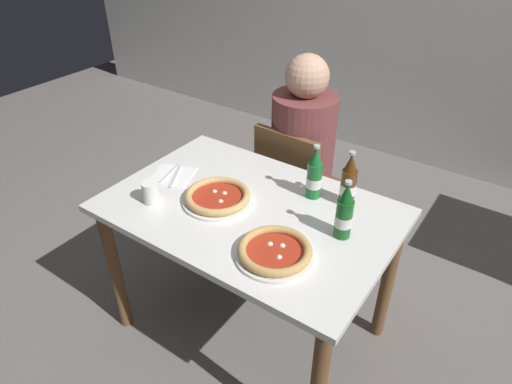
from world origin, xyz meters
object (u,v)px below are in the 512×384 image
beer_bottle_center (349,182)px  beer_bottle_right (344,214)px  dining_table_main (249,229)px  napkin_with_cutlery (172,176)px  chair_behind_table (295,187)px  pizza_margherita_near (275,251)px  diner_seated (301,167)px  beer_bottle_left (314,176)px  pizza_marinara_far (218,197)px  paper_cup (151,192)px

beer_bottle_center → beer_bottle_right: size_ratio=1.00×
dining_table_main → napkin_with_cutlery: (-0.44, -0.00, 0.12)m
chair_behind_table → beer_bottle_right: 0.85m
pizza_margherita_near → diner_seated: bearing=113.5°
beer_bottle_left → napkin_with_cutlery: size_ratio=1.07×
pizza_marinara_far → beer_bottle_right: (0.53, 0.09, 0.08)m
chair_behind_table → beer_bottle_left: bearing=130.4°
chair_behind_table → napkin_with_cutlery: chair_behind_table is taller
diner_seated → beer_bottle_center: 0.65m
pizza_margherita_near → pizza_marinara_far: size_ratio=0.96×
diner_seated → napkin_with_cutlery: size_ratio=5.22×
chair_behind_table → beer_bottle_center: 0.67m
dining_table_main → beer_bottle_center: size_ratio=4.86×
diner_seated → pizza_marinara_far: 0.72m
dining_table_main → beer_bottle_right: 0.46m
beer_bottle_right → beer_bottle_left: bearing=141.8°
pizza_marinara_far → napkin_with_cutlery: bearing=173.0°
pizza_marinara_far → beer_bottle_left: (0.31, 0.27, 0.08)m
beer_bottle_left → beer_bottle_right: (0.22, -0.17, 0.00)m
chair_behind_table → pizza_marinara_far: bearing=91.1°
beer_bottle_right → paper_cup: size_ratio=2.60×
dining_table_main → pizza_margherita_near: (0.25, -0.19, 0.14)m
pizza_margherita_near → beer_bottle_left: (-0.07, 0.42, 0.08)m
pizza_marinara_far → pizza_margherita_near: bearing=-21.6°
beer_bottle_left → beer_bottle_center: bearing=13.5°
pizza_marinara_far → beer_bottle_center: bearing=33.4°
chair_behind_table → beer_bottle_right: (0.52, -0.56, 0.37)m
beer_bottle_left → chair_behind_table: bearing=128.1°
paper_cup → napkin_with_cutlery: bearing=110.5°
beer_bottle_left → beer_bottle_center: same height
dining_table_main → beer_bottle_left: (0.18, 0.23, 0.22)m
dining_table_main → diner_seated: 0.67m
diner_seated → napkin_with_cutlery: bearing=-115.8°
dining_table_main → paper_cup: bearing=-151.1°
beer_bottle_center → beer_bottle_left: bearing=-166.5°
dining_table_main → paper_cup: 0.45m
pizza_margherita_near → beer_bottle_center: beer_bottle_center is taller
napkin_with_cutlery → dining_table_main: bearing=0.2°
dining_table_main → napkin_with_cutlery: 0.45m
dining_table_main → pizza_marinara_far: pizza_marinara_far is taller
pizza_marinara_far → napkin_with_cutlery: pizza_marinara_far is taller
pizza_margherita_near → beer_bottle_center: size_ratio=1.18×
napkin_with_cutlery → beer_bottle_right: bearing=3.8°
pizza_marinara_far → paper_cup: (-0.23, -0.16, 0.03)m
beer_bottle_right → dining_table_main: bearing=-172.4°
napkin_with_cutlery → paper_cup: paper_cup is taller
diner_seated → beer_bottle_right: 0.84m
pizza_margherita_near → chair_behind_table: bearing=115.0°
dining_table_main → chair_behind_table: chair_behind_table is taller
napkin_with_cutlery → chair_behind_table: bearing=62.6°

